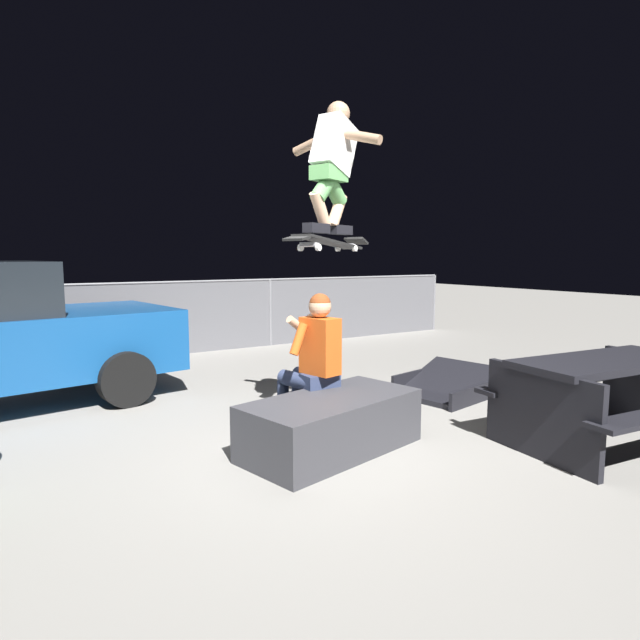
% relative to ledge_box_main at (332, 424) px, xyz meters
% --- Properties ---
extents(ground_plane, '(40.00, 40.00, 0.00)m').
position_rel_ledge_box_main_xyz_m(ground_plane, '(-0.08, 0.14, -0.23)').
color(ground_plane, gray).
extents(ledge_box_main, '(1.64, 1.06, 0.46)m').
position_rel_ledge_box_main_xyz_m(ledge_box_main, '(0.00, 0.00, 0.00)').
color(ledge_box_main, '#38383D').
rests_on(ledge_box_main, ground).
extents(person_sitting_on_ledge, '(0.59, 0.78, 1.29)m').
position_rel_ledge_box_main_xyz_m(person_sitting_on_ledge, '(0.08, 0.45, 0.48)').
color(person_sitting_on_ledge, '#2D3856').
rests_on(person_sitting_on_ledge, ground).
extents(skateboard, '(1.02, 0.58, 0.13)m').
position_rel_ledge_box_main_xyz_m(skateboard, '(0.15, 0.29, 1.50)').
color(skateboard, black).
extents(skater_airborne, '(0.63, 0.85, 1.12)m').
position_rel_ledge_box_main_xyz_m(skater_airborne, '(0.20, 0.31, 2.19)').
color(skater_airborne, black).
extents(kicker_ramp, '(1.27, 1.18, 0.42)m').
position_rel_ledge_box_main_xyz_m(kicker_ramp, '(2.13, 0.84, -0.16)').
color(kicker_ramp, black).
rests_on(kicker_ramp, ground).
extents(picnic_table_back, '(1.82, 1.49, 0.75)m').
position_rel_ledge_box_main_xyz_m(picnic_table_back, '(2.09, -1.09, 0.27)').
color(picnic_table_back, black).
rests_on(picnic_table_back, ground).
extents(fence_back, '(12.05, 0.05, 1.21)m').
position_rel_ledge_box_main_xyz_m(fence_back, '(-0.08, 5.00, 0.42)').
color(fence_back, slate).
rests_on(fence_back, ground).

